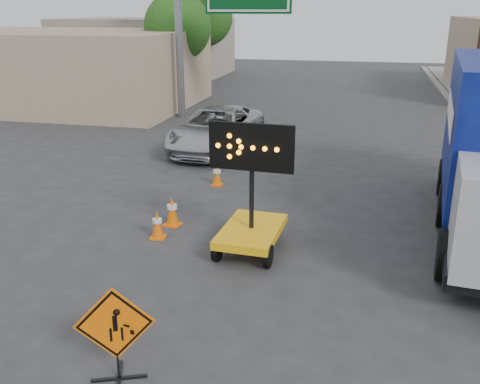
% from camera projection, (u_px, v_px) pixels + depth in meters
% --- Properties ---
extents(ground, '(100.00, 100.00, 0.00)m').
position_uv_depth(ground, '(192.00, 339.00, 8.77)').
color(ground, '#2D2D30').
rests_on(ground, ground).
extents(storefront_left_near, '(14.00, 10.00, 4.00)m').
position_uv_depth(storefront_left_near, '(64.00, 68.00, 29.59)').
color(storefront_left_near, tan).
rests_on(storefront_left_near, ground).
extents(storefront_left_far, '(12.00, 10.00, 4.40)m').
position_uv_depth(storefront_left_far, '(147.00, 47.00, 42.62)').
color(storefront_left_far, '#AA9B8D').
rests_on(storefront_left_far, ground).
extents(highway_gantry, '(6.18, 0.38, 6.90)m').
position_uv_depth(highway_gantry, '(220.00, 10.00, 24.60)').
color(highway_gantry, slate).
rests_on(highway_gantry, ground).
extents(tree_left_near, '(3.71, 3.71, 6.03)m').
position_uv_depth(tree_left_near, '(178.00, 27.00, 29.40)').
color(tree_left_near, '#4E3521').
rests_on(tree_left_near, ground).
extents(tree_left_far, '(4.10, 4.10, 6.66)m').
position_uv_depth(tree_left_far, '(203.00, 17.00, 36.84)').
color(tree_left_far, '#4E3521').
rests_on(tree_left_far, ground).
extents(construction_sign, '(1.07, 0.77, 1.51)m').
position_uv_depth(construction_sign, '(115.00, 332.00, 7.57)').
color(construction_sign, black).
rests_on(construction_sign, ground).
extents(arrow_board, '(1.84, 2.10, 2.91)m').
position_uv_depth(arrow_board, '(251.00, 223.00, 11.80)').
color(arrow_board, '#FFB60E').
rests_on(arrow_board, ground).
extents(pickup_truck, '(2.82, 5.79, 1.59)m').
position_uv_depth(pickup_truck, '(217.00, 129.00, 20.36)').
color(pickup_truck, '#B7BABF').
rests_on(pickup_truck, ground).
extents(cone_a, '(0.39, 0.39, 0.68)m').
position_uv_depth(cone_a, '(157.00, 224.00, 12.55)').
color(cone_a, '#FD6805').
rests_on(cone_a, ground).
extents(cone_b, '(0.46, 0.46, 0.77)m').
position_uv_depth(cone_b, '(172.00, 211.00, 13.27)').
color(cone_b, '#FD6805').
rests_on(cone_b, ground).
extents(cone_c, '(0.36, 0.36, 0.69)m').
position_uv_depth(cone_c, '(217.00, 174.00, 16.32)').
color(cone_c, '#FD6805').
rests_on(cone_c, ground).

